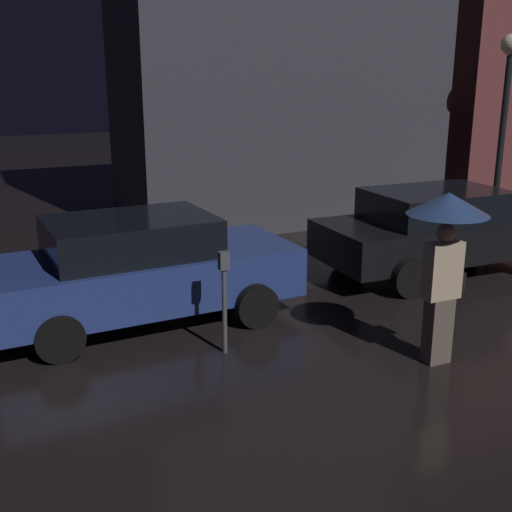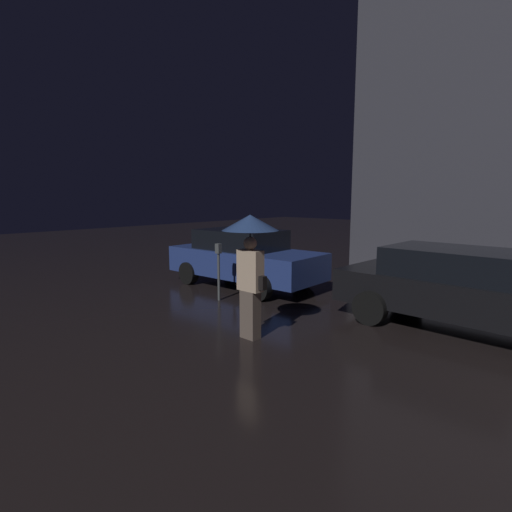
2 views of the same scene
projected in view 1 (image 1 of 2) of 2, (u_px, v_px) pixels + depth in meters
The scene contains 6 objects.
building_facade_left at pixel (282, 30), 14.18m from camera, with size 7.26×3.00×8.48m.
parked_car_blue at pixel (141, 268), 8.80m from camera, with size 4.25×1.93×1.49m.
parked_car_black at pixel (440, 229), 11.03m from camera, with size 4.36×1.97×1.44m.
pedestrian_with_umbrella at pixel (446, 237), 7.31m from camera, with size 0.93×0.93×2.07m.
parking_meter at pixel (224, 291), 7.76m from camera, with size 0.12×0.10×1.31m.
street_lamp_near at pixel (507, 91), 13.74m from camera, with size 0.44×0.44×4.12m.
Camera 1 is at (-10.94, -6.88, 3.39)m, focal length 45.00 mm.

